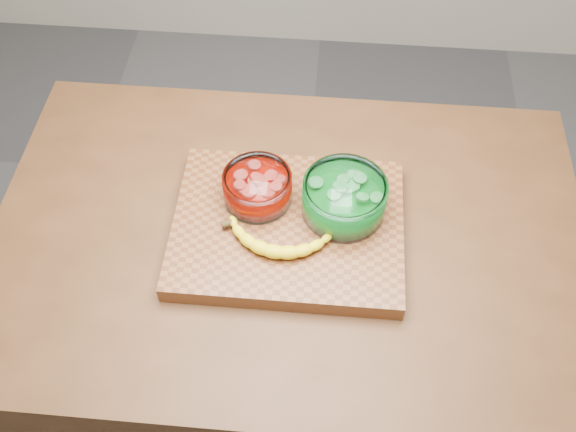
{
  "coord_description": "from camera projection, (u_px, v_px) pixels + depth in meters",
  "views": [
    {
      "loc": [
        0.06,
        -0.73,
        1.96
      ],
      "look_at": [
        0.0,
        0.0,
        0.96
      ],
      "focal_mm": 40.0,
      "sensor_mm": 36.0,
      "label": 1
    }
  ],
  "objects": [
    {
      "name": "counter",
      "position": [
        288.0,
        333.0,
        1.65
      ],
      "size": [
        1.2,
        0.8,
        0.9
      ],
      "primitive_type": "cube",
      "color": "#4C2D17",
      "rests_on": "ground"
    },
    {
      "name": "bowl_green",
      "position": [
        344.0,
        198.0,
        1.24
      ],
      "size": [
        0.16,
        0.16,
        0.08
      ],
      "color": "white",
      "rests_on": "cutting_board"
    },
    {
      "name": "ground",
      "position": [
        288.0,
        397.0,
        2.01
      ],
      "size": [
        3.5,
        3.5,
        0.0
      ],
      "primitive_type": "plane",
      "color": "#545459",
      "rests_on": "ground"
    },
    {
      "name": "bowl_red",
      "position": [
        258.0,
        188.0,
        1.26
      ],
      "size": [
        0.14,
        0.14,
        0.06
      ],
      "color": "white",
      "rests_on": "cutting_board"
    },
    {
      "name": "cutting_board",
      "position": [
        288.0,
        228.0,
        1.27
      ],
      "size": [
        0.45,
        0.35,
        0.04
      ],
      "primitive_type": "cube",
      "color": "brown",
      "rests_on": "counter"
    },
    {
      "name": "banana",
      "position": [
        279.0,
        238.0,
        1.21
      ],
      "size": [
        0.23,
        0.11,
        0.03
      ],
      "primitive_type": null,
      "color": "yellow",
      "rests_on": "cutting_board"
    }
  ]
}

